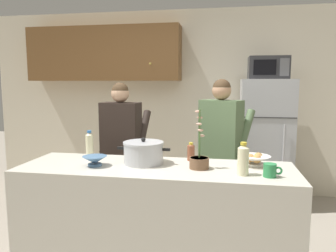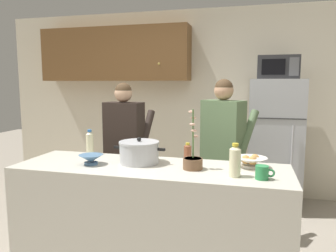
{
  "view_description": "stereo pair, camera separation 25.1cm",
  "coord_description": "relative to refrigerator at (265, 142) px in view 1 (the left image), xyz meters",
  "views": [
    {
      "loc": [
        0.52,
        -2.45,
        1.57
      ],
      "look_at": [
        0.0,
        0.55,
        1.17
      ],
      "focal_mm": 34.78,
      "sensor_mm": 36.0,
      "label": 1
    },
    {
      "loc": [
        0.77,
        -2.39,
        1.57
      ],
      "look_at": [
        0.0,
        0.55,
        1.17
      ],
      "focal_mm": 34.78,
      "sensor_mm": 36.0,
      "label": 2
    }
  ],
  "objects": [
    {
      "name": "back_wall_unit",
      "position": [
        -1.33,
        0.4,
        0.65
      ],
      "size": [
        6.0,
        0.48,
        2.6
      ],
      "color": "beige",
      "rests_on": "ground"
    },
    {
      "name": "kitchen_island",
      "position": [
        -1.05,
        -1.85,
        -0.35
      ],
      "size": [
        2.17,
        0.68,
        0.92
      ],
      "primitive_type": "cube",
      "color": "beige",
      "rests_on": "ground"
    },
    {
      "name": "refrigerator",
      "position": [
        0.0,
        0.0,
        0.0
      ],
      "size": [
        0.64,
        0.68,
        1.62
      ],
      "color": "#B7BABF",
      "rests_on": "ground"
    },
    {
      "name": "microwave",
      "position": [
        0.0,
        -0.02,
        0.95
      ],
      "size": [
        0.48,
        0.37,
        0.28
      ],
      "color": "#2D2D30",
      "rests_on": "refrigerator"
    },
    {
      "name": "person_near_pot",
      "position": [
        -1.58,
        -1.07,
        0.17
      ],
      "size": [
        0.52,
        0.45,
        1.58
      ],
      "color": "black",
      "rests_on": "ground"
    },
    {
      "name": "person_by_sink",
      "position": [
        -0.55,
        -1.02,
        0.19
      ],
      "size": [
        0.6,
        0.56,
        1.61
      ],
      "color": "#33384C",
      "rests_on": "ground"
    },
    {
      "name": "cooking_pot",
      "position": [
        -1.17,
        -1.78,
        0.2
      ],
      "size": [
        0.44,
        0.33,
        0.22
      ],
      "color": "silver",
      "rests_on": "kitchen_island"
    },
    {
      "name": "coffee_mug",
      "position": [
        -0.2,
        -2.0,
        0.16
      ],
      "size": [
        0.13,
        0.09,
        0.1
      ],
      "color": "#2D8C4C",
      "rests_on": "kitchen_island"
    },
    {
      "name": "bread_bowl",
      "position": [
        -0.28,
        -1.69,
        0.16
      ],
      "size": [
        0.25,
        0.25,
        0.1
      ],
      "color": "white",
      "rests_on": "kitchen_island"
    },
    {
      "name": "empty_bowl",
      "position": [
        -1.53,
        -1.92,
        0.16
      ],
      "size": [
        0.2,
        0.2,
        0.08
      ],
      "color": "#4C7299",
      "rests_on": "kitchen_island"
    },
    {
      "name": "bottle_near_edge",
      "position": [
        -1.72,
        -1.58,
        0.22
      ],
      "size": [
        0.07,
        0.07,
        0.23
      ],
      "color": "beige",
      "rests_on": "kitchen_island"
    },
    {
      "name": "bottle_mid_counter",
      "position": [
        -0.38,
        -1.98,
        0.23
      ],
      "size": [
        0.08,
        0.08,
        0.24
      ],
      "color": "beige",
      "rests_on": "kitchen_island"
    },
    {
      "name": "bottle_far_corner",
      "position": [
        -0.8,
        -1.6,
        0.19
      ],
      "size": [
        0.06,
        0.06,
        0.15
      ],
      "color": "brown",
      "rests_on": "kitchen_island"
    },
    {
      "name": "potted_orchid",
      "position": [
        -0.71,
        -1.86,
        0.18
      ],
      "size": [
        0.15,
        0.15,
        0.46
      ],
      "color": "brown",
      "rests_on": "kitchen_island"
    }
  ]
}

